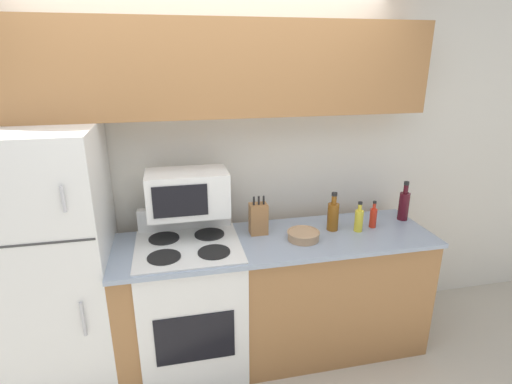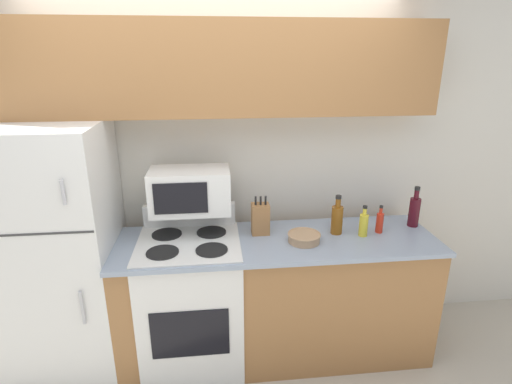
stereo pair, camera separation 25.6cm
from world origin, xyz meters
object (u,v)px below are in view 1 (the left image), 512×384
bottle_whiskey (333,215)px  bottle_hot_sauce (373,217)px  knife_block (258,219)px  bottle_wine_red (404,205)px  bottle_cooking_spray (359,220)px  stove (192,305)px  bowl (303,235)px  microwave (188,193)px  refrigerator (50,265)px

bottle_whiskey → bottle_hot_sauce: (0.30, -0.02, -0.03)m
knife_block → bottle_wine_red: bottle_wine_red is taller
bottle_whiskey → bottle_cooking_spray: (0.17, -0.06, -0.02)m
knife_block → bottle_whiskey: size_ratio=0.99×
bottle_whiskey → bottle_wine_red: bottle_wine_red is taller
stove → bottle_whiskey: size_ratio=3.93×
bowl → bottle_hot_sauce: (0.56, 0.09, 0.05)m
bottle_cooking_spray → bottle_wine_red: bottle_wine_red is taller
knife_block → bottle_cooking_spray: knife_block is taller
microwave → bottle_cooking_spray: bearing=-7.5°
refrigerator → bottle_whiskey: 1.89m
bottle_wine_red → bottle_cooking_spray: bearing=-163.8°
refrigerator → knife_block: bearing=1.7°
bowl → bottle_wine_red: size_ratio=0.74×
refrigerator → bottle_cooking_spray: (2.05, -0.07, 0.15)m
bottle_whiskey → refrigerator: bearing=179.6°
microwave → bottle_cooking_spray: 1.20m
refrigerator → bottle_whiskey: refrigerator is taller
stove → knife_block: 0.75m
refrigerator → bowl: refrigerator is taller
stove → knife_block: (0.49, 0.10, 0.56)m
stove → bottle_wine_red: (1.62, 0.11, 0.56)m
bottle_cooking_spray → bottle_wine_red: (0.42, 0.12, 0.03)m
refrigerator → bottle_cooking_spray: size_ratio=7.86×
bottle_whiskey → stove: bearing=-177.2°
microwave → bottle_hot_sauce: 1.33m
microwave → bottle_hot_sauce: (1.30, -0.11, -0.24)m
bottle_whiskey → bottle_hot_sauce: bearing=-3.6°
bottle_wine_red → refrigerator: bearing=-178.9°
stove → bottle_cooking_spray: size_ratio=5.00×
bottle_hot_sauce → knife_block: bearing=174.9°
stove → bowl: stove is taller
knife_block → bowl: 0.33m
bottle_hot_sauce → bottle_cooking_spray: 0.14m
refrigerator → bottle_hot_sauce: refrigerator is taller
knife_block → bowl: (0.27, -0.17, -0.08)m
bottle_wine_red → stove: bearing=-176.0°
microwave → knife_block: 0.52m
microwave → bowl: size_ratio=2.40×
bowl → bottle_cooking_spray: 0.43m
knife_block → bottle_whiskey: 0.53m
knife_block → bottle_hot_sauce: (0.83, -0.07, -0.03)m
stove → bottle_cooking_spray: bearing=-0.5°
refrigerator → knife_block: 1.37m
microwave → knife_block: bearing=-4.9°
stove → microwave: 0.78m
refrigerator → bottle_hot_sauce: size_ratio=8.64×
bottle_cooking_spray → microwave: bearing=172.5°
microwave → bottle_wine_red: 1.61m
microwave → bottle_hot_sauce: microwave is taller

